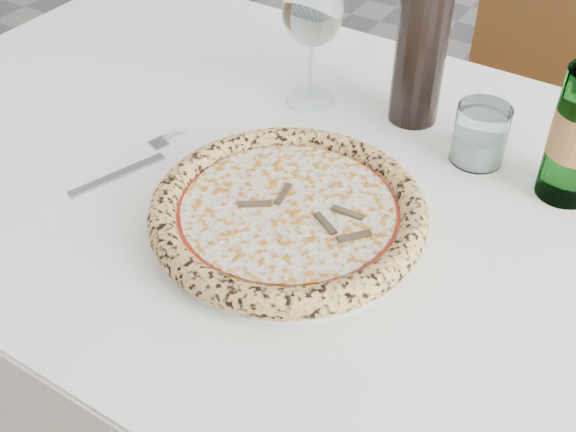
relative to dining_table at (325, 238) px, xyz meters
name	(u,v)px	position (x,y,z in m)	size (l,w,h in m)	color
dining_table	(325,238)	(0.00, 0.00, 0.00)	(1.43, 0.87, 0.76)	brown
chair_far	(533,80)	(0.07, 0.82, -0.13)	(0.48, 0.48, 0.93)	brown
plate	(288,223)	(0.00, -0.10, 0.10)	(0.31, 0.31, 0.02)	silver
pizza	(288,212)	(0.00, -0.10, 0.12)	(0.33, 0.33, 0.03)	#E1C67A
fork	(131,164)	(-0.25, -0.10, 0.09)	(0.06, 0.19, 0.00)	#9094A0
wine_glass	(313,14)	(-0.12, 0.17, 0.23)	(0.09, 0.09, 0.19)	silver
tumbler	(480,138)	(0.14, 0.15, 0.13)	(0.07, 0.07, 0.08)	white
wine_bottle	(422,40)	(0.03, 0.21, 0.22)	(0.07, 0.07, 0.29)	black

